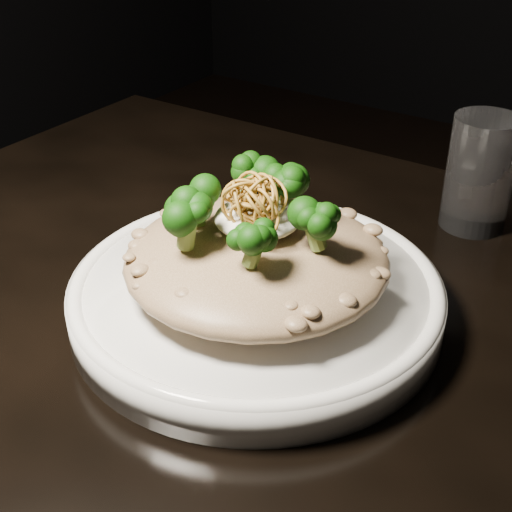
# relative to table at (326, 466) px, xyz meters

# --- Properties ---
(table) EXTENTS (1.10, 0.80, 0.75)m
(table) POSITION_rel_table_xyz_m (0.00, 0.00, 0.00)
(table) COLOR black
(table) RESTS_ON ground
(plate) EXTENTS (0.30, 0.30, 0.03)m
(plate) POSITION_rel_table_xyz_m (-0.09, 0.04, 0.10)
(plate) COLOR white
(plate) RESTS_ON table
(risotto) EXTENTS (0.21, 0.21, 0.05)m
(risotto) POSITION_rel_table_xyz_m (-0.09, 0.04, 0.14)
(risotto) COLOR brown
(risotto) RESTS_ON plate
(broccoli) EXTENTS (0.14, 0.14, 0.05)m
(broccoli) POSITION_rel_table_xyz_m (-0.10, 0.04, 0.18)
(broccoli) COLOR black
(broccoli) RESTS_ON risotto
(cheese) EXTENTS (0.07, 0.07, 0.02)m
(cheese) POSITION_rel_table_xyz_m (-0.10, 0.05, 0.17)
(cheese) COLOR white
(cheese) RESTS_ON risotto
(shallots) EXTENTS (0.06, 0.06, 0.04)m
(shallots) POSITION_rel_table_xyz_m (-0.09, 0.04, 0.20)
(shallots) COLOR olive
(shallots) RESTS_ON cheese
(drinking_glass) EXTENTS (0.07, 0.07, 0.11)m
(drinking_glass) POSITION_rel_table_xyz_m (0.00, 0.29, 0.14)
(drinking_glass) COLOR white
(drinking_glass) RESTS_ON table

